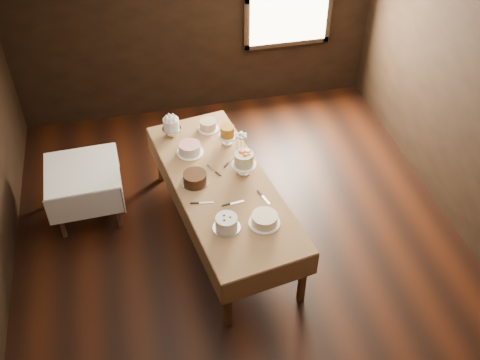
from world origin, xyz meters
The scene contains 20 objects.
floor centered at (0.00, 0.00, 0.00)m, with size 5.00×6.00×0.01m, color black.
ceiling centered at (0.00, 0.00, 2.80)m, with size 5.00×6.00×0.01m, color beige.
wall_back centered at (0.00, 3.00, 1.40)m, with size 5.00×0.02×2.80m, color black.
display_table centered at (-0.15, 0.38, 0.72)m, with size 1.39×2.65×0.78m.
side_table centered at (-1.64, 1.05, 0.60)m, with size 0.84×0.84×0.68m.
cake_meringue centered at (-0.57, 1.34, 0.89)m, with size 0.26×0.26×0.24m.
cake_speckled centered at (-0.13, 1.36, 0.84)m, with size 0.28×0.28×0.12m.
cake_lattice centered at (-0.41, 0.96, 0.83)m, with size 0.34×0.34×0.11m.
cake_caramel centered at (0.04, 1.04, 0.89)m, with size 0.21×0.21×0.25m.
cake_chocolate centered at (-0.44, 0.45, 0.84)m, with size 0.31×0.31×0.12m.
cake_flowers centered at (0.11, 0.50, 0.90)m, with size 0.29×0.29×0.28m.
cake_swirl centered at (-0.24, -0.27, 0.85)m, with size 0.28×0.28×0.14m.
cake_cream centered at (0.14, -0.29, 0.83)m, with size 0.34×0.34×0.11m.
cake_server_a centered at (-0.06, 0.05, 0.78)m, with size 0.24×0.03×0.01m, color silver.
cake_server_b centered at (0.23, 0.03, 0.78)m, with size 0.24×0.03×0.01m, color silver.
cake_server_c centered at (-0.23, 0.64, 0.78)m, with size 0.24×0.03×0.01m, color silver.
cake_server_d centered at (0.03, 0.74, 0.78)m, with size 0.24×0.03×0.01m, color silver.
cake_server_e centered at (-0.37, 0.12, 0.78)m, with size 0.24×0.03×0.01m, color silver.
flower_vase centered at (0.14, 0.76, 0.84)m, with size 0.12×0.12×0.12m, color #2D2823.
flower_bouquet centered at (0.14, 0.76, 1.02)m, with size 0.14×0.14×0.20m, color white, non-canonical shape.
Camera 1 is at (-0.94, -3.99, 4.80)m, focal length 41.94 mm.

